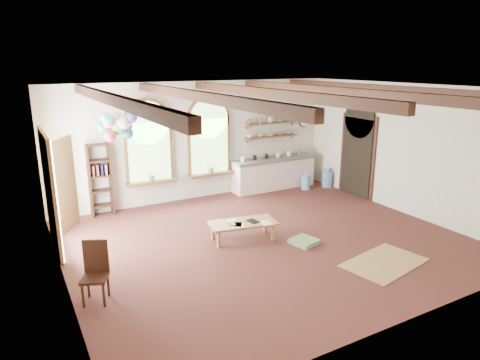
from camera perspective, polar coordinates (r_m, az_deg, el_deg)
floor at (r=9.25m, az=3.43°, el=-8.03°), size 8.00×8.00×0.00m
ceiling_beams at (r=8.51m, az=3.77°, el=11.50°), size 6.20×6.80×0.18m
window_left at (r=11.23m, az=-12.06°, el=4.59°), size 1.30×0.28×2.20m
window_right at (r=11.82m, az=-4.15°, el=5.43°), size 1.30×0.28×2.20m
left_doorway at (r=9.31m, az=-23.95°, el=-1.69°), size 0.10×1.90×2.50m
right_doorway at (r=12.42m, az=15.31°, el=2.91°), size 0.10×1.30×2.40m
kitchen_counter at (r=12.83m, az=4.50°, el=0.94°), size 2.68×0.62×0.94m
wall_shelf_lower at (r=12.75m, az=4.16°, el=5.80°), size 1.70×0.24×0.04m
wall_shelf_upper at (r=12.69m, az=4.19°, el=7.58°), size 1.70×0.24×0.04m
wall_clock at (r=13.47m, az=8.53°, el=7.69°), size 0.32×0.04×0.32m
bookshelf at (r=10.99m, az=-18.15°, el=0.00°), size 0.53×0.32×1.80m
coffee_table at (r=9.14m, az=0.41°, el=-5.89°), size 1.50×0.89×0.40m
side_chair at (r=7.32m, az=-18.68°, el=-13.09°), size 0.52×0.52×0.99m
floor_mat at (r=8.71m, az=18.69°, el=-10.39°), size 1.76×1.27×0.02m
floor_cushion at (r=9.18m, az=8.54°, el=-8.09°), size 0.61×0.61×0.09m
water_jug_a at (r=12.92m, az=8.77°, el=-0.22°), size 0.28×0.28×0.53m
water_jug_b at (r=13.27m, az=11.53°, el=0.21°), size 0.31×0.31×0.60m
balloon_cluster at (r=9.78m, az=-15.97°, el=6.96°), size 0.78×0.84×1.16m
table_book at (r=8.98m, az=-1.61°, el=-5.91°), size 0.19×0.24×0.02m
tablet at (r=9.16m, az=1.73°, el=-5.51°), size 0.23×0.31×0.01m
potted_plant_left at (r=11.30m, az=-11.68°, el=0.61°), size 0.27×0.23×0.30m
potted_plant_right at (r=11.89m, az=-3.86°, el=1.64°), size 0.27×0.23×0.30m
shelf_cup_a at (r=12.35m, az=1.23°, el=5.84°), size 0.12×0.10×0.10m
shelf_cup_b at (r=12.53m, az=2.62°, el=5.96°), size 0.10×0.10×0.09m
shelf_bowl_a at (r=12.72m, az=3.97°, el=5.99°), size 0.22×0.22×0.05m
shelf_bowl_b at (r=12.91m, az=5.29°, el=6.12°), size 0.20×0.20×0.06m
shelf_vase at (r=13.10m, az=6.57°, el=6.50°), size 0.18×0.18×0.19m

